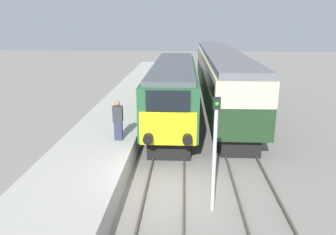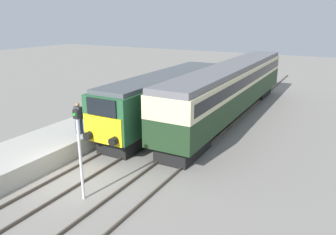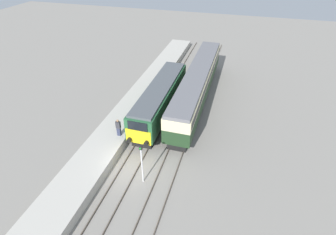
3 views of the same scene
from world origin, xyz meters
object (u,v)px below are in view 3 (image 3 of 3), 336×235
at_px(locomotive, 160,98).
at_px(person_on_platform, 118,128).
at_px(passenger_carriage, 197,82).
at_px(signal_post, 142,161).

bearing_deg(locomotive, person_on_platform, -110.83).
distance_m(passenger_carriage, person_on_platform, 11.83).
distance_m(person_on_platform, signal_post, 5.79).
bearing_deg(person_on_platform, passenger_carriage, 61.07).
xyz_separation_m(passenger_carriage, person_on_platform, (-5.72, -10.34, -0.62)).
xyz_separation_m(locomotive, person_on_platform, (-2.32, -6.08, -0.21)).
relative_size(person_on_platform, signal_post, 0.47).
bearing_deg(signal_post, passenger_carriage, 83.31).
xyz_separation_m(person_on_platform, signal_post, (4.02, -4.15, 0.47)).
bearing_deg(passenger_carriage, locomotive, -128.63).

